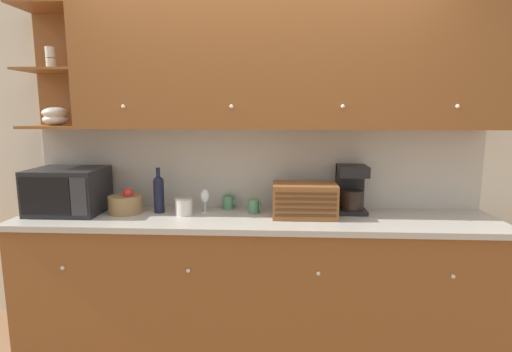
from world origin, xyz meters
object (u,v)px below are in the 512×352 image
object	(u,v)px
microwave	(68,191)
coffee_maker	(351,189)
mug	(229,202)
mug_blue_second	(254,206)
wine_bottle	(159,192)
storage_canister	(184,206)
wine_glass	(205,197)
bread_box	(305,200)
fruit_basket	(126,204)

from	to	relation	value
microwave	coffee_maker	distance (m)	2.06
mug	mug_blue_second	distance (m)	0.23
microwave	coffee_maker	size ratio (longest dim) A/B	1.44
wine_bottle	coffee_maker	world-z (taller)	coffee_maker
storage_canister	wine_glass	bearing A→B (deg)	29.90
wine_bottle	storage_canister	world-z (taller)	wine_bottle
wine_bottle	bread_box	xyz separation A→B (m)	(1.05, -0.06, -0.03)
mug_blue_second	coffee_maker	world-z (taller)	coffee_maker
mug	wine_bottle	bearing A→B (deg)	-165.55
wine_glass	mug	bearing A→B (deg)	35.02
wine_bottle	wine_glass	bearing A→B (deg)	2.70
microwave	mug_blue_second	bearing A→B (deg)	2.61
wine_bottle	storage_canister	size ratio (longest dim) A/B	2.60
wine_glass	microwave	bearing A→B (deg)	-176.70
fruit_basket	coffee_maker	world-z (taller)	coffee_maker
wine_glass	bread_box	xyz separation A→B (m)	(0.72, -0.08, 0.00)
mug	mug_blue_second	size ratio (longest dim) A/B	1.03
coffee_maker	fruit_basket	bearing A→B (deg)	-175.70
mug	mug_blue_second	bearing A→B (deg)	-28.20
wine_bottle	storage_canister	distance (m)	0.22
fruit_basket	coffee_maker	bearing A→B (deg)	4.30
fruit_basket	bread_box	world-z (taller)	bread_box
wine_glass	fruit_basket	bearing A→B (deg)	-175.45
wine_bottle	wine_glass	distance (m)	0.34
microwave	fruit_basket	distance (m)	0.43
wine_bottle	bread_box	bearing A→B (deg)	-3.27
mug_blue_second	fruit_basket	bearing A→B (deg)	-176.93
mug_blue_second	coffee_maker	xyz separation A→B (m)	(0.71, 0.07, 0.12)
storage_canister	mug_blue_second	bearing A→B (deg)	9.54
storage_canister	mug_blue_second	distance (m)	0.50
wine_bottle	bread_box	distance (m)	1.05
mug_blue_second	bread_box	world-z (taller)	bread_box
wine_bottle	coffee_maker	xyz separation A→B (m)	(1.40, 0.09, 0.03)
microwave	fruit_basket	world-z (taller)	microwave
mug	coffee_maker	world-z (taller)	coffee_maker
coffee_maker	wine_bottle	bearing A→B (deg)	-176.18
mug	mug_blue_second	world-z (taller)	mug
bread_box	coffee_maker	bearing A→B (deg)	23.76
mug_blue_second	coffee_maker	distance (m)	0.72
storage_canister	bread_box	distance (m)	0.86
storage_canister	bread_box	world-z (taller)	bread_box
microwave	mug_blue_second	world-z (taller)	microwave
wine_bottle	storage_canister	xyz separation A→B (m)	(0.20, -0.06, -0.09)
microwave	bread_box	bearing A→B (deg)	-0.63
fruit_basket	mug_blue_second	xyz separation A→B (m)	(0.93, 0.05, -0.02)
wine_glass	bread_box	world-z (taller)	bread_box
fruit_basket	storage_canister	size ratio (longest dim) A/B	1.90
microwave	bread_box	size ratio (longest dim) A/B	1.13
wine_glass	mug	distance (m)	0.20
microwave	fruit_basket	bearing A→B (deg)	1.58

